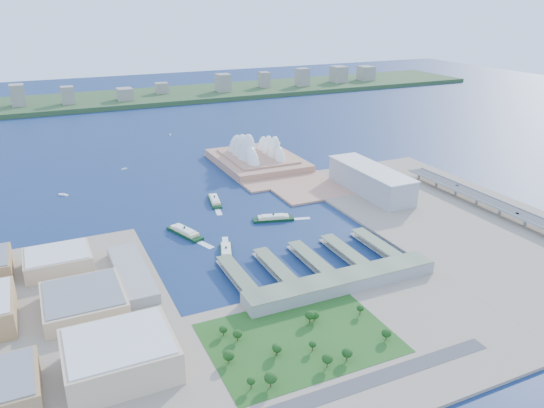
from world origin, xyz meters
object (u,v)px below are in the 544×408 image
toaster_building (370,180)px  opera_house (257,146)px  ferry_c (226,250)px  ferry_b (215,199)px  car_c (457,185)px  ferry_a (185,230)px  ferry_d (273,217)px  car_b (517,213)px

toaster_building → opera_house: bearing=114.2°
ferry_c → ferry_b: bearing=-86.2°
ferry_c → car_c: (363.88, 38.47, 10.84)m
toaster_building → ferry_c: toaster_building is taller
opera_house → ferry_a: bearing=-130.4°
opera_house → ferry_a: (-191.83, -225.71, -26.68)m
ferry_c → ferry_d: size_ratio=0.96×
ferry_a → ferry_d: bearing=-22.5°
car_c → ferry_a: bearing=-4.6°
car_b → ferry_d: bearing=-27.3°
ferry_d → car_b: car_b is taller
opera_house → car_c: opera_house is taller
ferry_c → car_b: bearing=-173.5°
ferry_b → toaster_building: bearing=-5.0°
opera_house → toaster_building: 219.62m
ferry_d → car_b: (268.62, -138.61, 10.66)m
ferry_c → car_c: 366.07m
opera_house → ferry_d: opera_house is taller
ferry_b → car_c: 344.43m
ferry_a → ferry_d: size_ratio=1.09×
opera_house → ferry_d: 245.19m
ferry_c → car_c: bearing=-155.7°
ferry_a → ferry_b: 109.29m
opera_house → toaster_building: (90.00, -200.00, -11.50)m
ferry_a → car_c: car_c is taller
car_c → toaster_building: bearing=-27.6°
ferry_c → ferry_d: (87.27, 64.46, 0.21)m
ferry_a → car_c: 392.21m
ferry_d → car_c: 278.04m
ferry_a → car_b: (382.83, -143.90, 10.22)m
car_b → opera_house: bearing=-62.7°
toaster_building → ferry_d: (-167.62, -31.00, -15.61)m
ferry_b → car_c: (323.61, -117.45, 10.66)m
toaster_building → car_b: size_ratio=36.61×
opera_house → ferry_b: size_ratio=3.50×
ferry_a → ferry_c: bearing=-88.8°
ferry_b → car_b: size_ratio=12.13×
toaster_building → ferry_d: toaster_building is taller
car_b → toaster_building: bearing=-59.2°
car_b → ferry_c: bearing=-11.8°
ferry_c → ferry_a: bearing=-50.6°
ferry_d → ferry_b: bearing=42.2°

